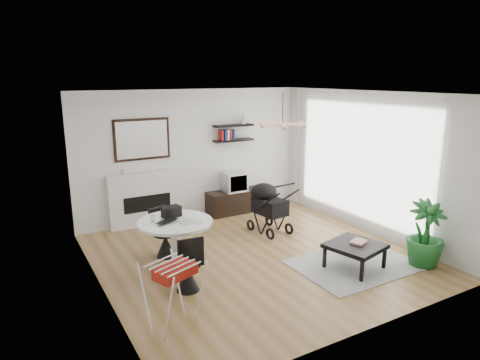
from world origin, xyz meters
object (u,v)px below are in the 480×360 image
crt_tv (234,182)px  dining_table (176,238)px  tv_console (236,201)px  coffee_table (355,247)px  fireplace (146,192)px  stroller (268,209)px  potted_plant (425,234)px  drying_rack (174,294)px

crt_tv → dining_table: size_ratio=0.43×
tv_console → coffee_table: (0.22, -3.43, 0.12)m
fireplace → crt_tv: (1.94, -0.17, 0.02)m
dining_table → coffee_table: (2.47, -1.28, -0.18)m
stroller → potted_plant: 2.85m
crt_tv → coffee_table: crt_tv is taller
tv_console → drying_rack: drying_rack is taller
dining_table → stroller: (2.21, 0.80, -0.10)m
crt_tv → stroller: bearing=-89.8°
fireplace → tv_console: size_ratio=1.64×
crt_tv → stroller: stroller is taller
tv_console → dining_table: bearing=-136.4°
dining_table → tv_console: bearing=43.6°
tv_console → stroller: size_ratio=1.25×
stroller → fireplace: bearing=135.8°
crt_tv → potted_plant: potted_plant is taller
crt_tv → drying_rack: (-2.79, -3.55, -0.27)m
fireplace → potted_plant: bearing=-51.3°
drying_rack → fireplace: bearing=55.5°
fireplace → dining_table: size_ratio=1.90×
fireplace → potted_plant: (3.25, -4.04, -0.15)m
dining_table → drying_rack: bearing=-112.5°
potted_plant → stroller: bearing=117.2°
fireplace → drying_rack: fireplace is taller
tv_console → coffee_table: size_ratio=1.42×
fireplace → crt_tv: 1.94m
crt_tv → drying_rack: crt_tv is taller
fireplace → tv_console: bearing=-4.7°
fireplace → coffee_table: (2.20, -3.59, -0.32)m
fireplace → tv_console: fireplace is taller
crt_tv → potted_plant: bearing=-71.3°
crt_tv → coffee_table: size_ratio=0.52×
dining_table → stroller: 2.36m
crt_tv → dining_table: crt_tv is taller
tv_console → coffee_table: tv_console is taller
fireplace → drying_rack: size_ratio=2.58×
fireplace → stroller: fireplace is taller
fireplace → dining_table: fireplace is taller
coffee_table → potted_plant: potted_plant is taller
drying_rack → potted_plant: bearing=-26.1°
dining_table → potted_plant: 3.92m
crt_tv → coffee_table: 3.45m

